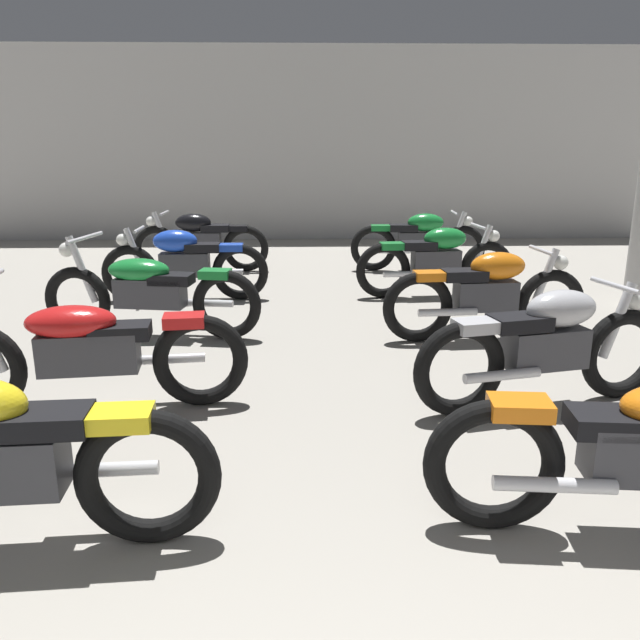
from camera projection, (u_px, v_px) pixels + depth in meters
The scene contains 9 objects.
back_wall at pixel (308, 145), 12.16m from camera, with size 13.09×0.24×3.60m, color #BCBAB7.
motorcycle_left_row_2 at pixel (87, 350), 4.34m from camera, with size 2.17×0.68×0.97m.
motorcycle_left_row_3 at pixel (149, 291), 6.08m from camera, with size 2.16×0.68×0.97m.
motorcycle_left_row_4 at pixel (184, 262), 7.50m from camera, with size 1.97×0.48×0.88m.
motorcycle_left_row_5 at pixel (200, 240), 9.23m from camera, with size 1.97×0.48×0.88m.
motorcycle_right_row_2 at pixel (547, 345), 4.43m from camera, with size 1.94×0.66×0.88m.
motorcycle_right_row_3 at pixel (487, 293), 5.96m from camera, with size 1.97×0.49×0.88m.
motorcycle_right_row_4 at pixel (437, 260), 7.69m from camera, with size 1.97×0.50×0.88m.
motorcycle_right_row_5 at pixel (419, 240), 9.26m from camera, with size 1.97×0.48×0.88m.
Camera 1 is at (-0.13, -0.01, 1.81)m, focal length 35.53 mm.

